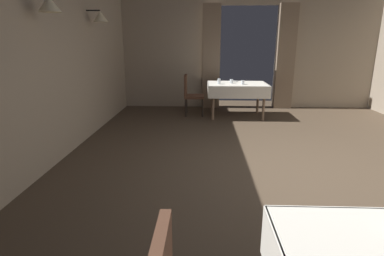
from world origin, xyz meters
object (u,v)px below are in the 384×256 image
(plate_mid_d, at_px, (233,81))
(dining_table_mid, at_px, (237,88))
(glass_mid_c, at_px, (219,81))
(chair_mid_left, at_px, (191,93))
(glass_mid_a, at_px, (231,81))
(glass_mid_b, at_px, (243,82))

(plate_mid_d, bearing_deg, dining_table_mid, -79.54)
(glass_mid_c, bearing_deg, chair_mid_left, 163.82)
(glass_mid_a, bearing_deg, chair_mid_left, 176.97)
(glass_mid_a, relative_size, glass_mid_b, 1.00)
(chair_mid_left, relative_size, plate_mid_d, 4.35)
(chair_mid_left, distance_m, plate_mid_d, 1.04)
(dining_table_mid, bearing_deg, glass_mid_a, 168.38)
(dining_table_mid, xyz_separation_m, glass_mid_a, (-0.13, 0.03, 0.14))
(chair_mid_left, xyz_separation_m, glass_mid_a, (0.91, -0.05, 0.28))
(glass_mid_a, distance_m, glass_mid_c, 0.31)
(chair_mid_left, bearing_deg, dining_table_mid, -4.11)
(glass_mid_c, bearing_deg, plate_mid_d, 50.63)
(dining_table_mid, bearing_deg, glass_mid_c, -165.38)
(dining_table_mid, distance_m, plate_mid_d, 0.34)
(chair_mid_left, relative_size, glass_mid_a, 10.67)
(chair_mid_left, distance_m, glass_mid_c, 0.72)
(plate_mid_d, bearing_deg, glass_mid_a, -103.24)
(glass_mid_c, xyz_separation_m, plate_mid_d, (0.35, 0.43, -0.05))
(dining_table_mid, relative_size, glass_mid_b, 15.10)
(plate_mid_d, bearing_deg, glass_mid_c, -129.37)
(chair_mid_left, bearing_deg, plate_mid_d, 14.17)
(chair_mid_left, bearing_deg, glass_mid_c, -16.18)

